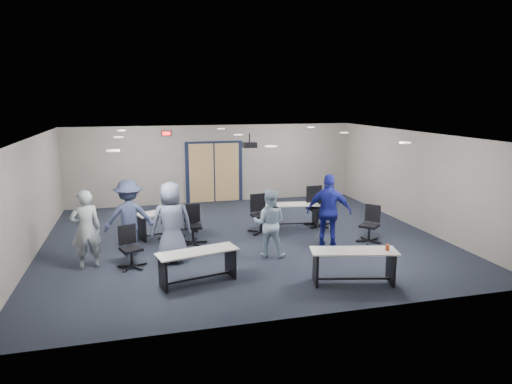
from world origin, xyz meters
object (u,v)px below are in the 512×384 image
object	(u,v)px
table_front_right	(354,261)
chair_back_a	(171,218)
table_back_left	(168,219)
chair_back_b	(193,225)
chair_back_c	(261,214)
chair_loose_left	(131,247)
table_front_left	(198,261)
person_plaid	(171,223)
person_lightblue	(270,223)
chair_back_d	(318,207)
chair_loose_right	(369,224)
person_back	(129,217)
table_back_right	(289,211)
person_navy	(329,212)
person_gray	(86,229)

from	to	relation	value
table_front_right	chair_back_a	xyz separation A→B (m)	(-3.27, 3.98, 0.05)
table_back_left	chair_back_b	bearing A→B (deg)	-79.95
chair_back_c	chair_loose_left	distance (m)	3.85
table_front_left	table_back_left	world-z (taller)	table_back_left
table_front_right	person_plaid	world-z (taller)	person_plaid
chair_back_b	person_lightblue	bearing A→B (deg)	-38.11
chair_back_d	chair_loose_right	distance (m)	1.86
table_front_left	chair_back_a	size ratio (longest dim) A/B	1.63
table_front_right	person_lightblue	size ratio (longest dim) A/B	1.12
table_back_left	person_back	world-z (taller)	person_back
chair_back_a	chair_back_d	distance (m)	4.15
table_front_left	chair_back_d	xyz separation A→B (m)	(3.85, 3.19, 0.13)
chair_back_d	person_plaid	world-z (taller)	person_plaid
chair_back_d	chair_loose_left	bearing A→B (deg)	-165.28
table_back_left	table_back_right	bearing A→B (deg)	-22.33
person_lightblue	table_front_left	bearing A→B (deg)	55.14
table_front_right	person_plaid	xyz separation A→B (m)	(-3.37, 2.11, 0.45)
chair_loose_right	chair_back_b	bearing A→B (deg)	-144.07
chair_loose_right	person_navy	size ratio (longest dim) A/B	0.52
table_front_right	chair_loose_right	size ratio (longest dim) A/B	1.87
chair_back_b	chair_back_d	distance (m)	3.72
chair_loose_right	person_navy	xyz separation A→B (m)	(-1.18, -0.14, 0.44)
chair_back_a	person_plaid	size ratio (longest dim) A/B	0.56
chair_back_b	person_lightblue	distance (m)	2.12
chair_back_b	person_back	bearing A→B (deg)	-163.68
table_front_right	chair_back_b	distance (m)	4.31
person_back	person_gray	bearing A→B (deg)	38.76
person_gray	table_back_right	bearing A→B (deg)	-170.95
chair_loose_left	person_lightblue	xyz separation A→B (m)	(3.10, -0.02, 0.33)
person_plaid	chair_back_a	bearing A→B (deg)	-96.41
chair_back_d	chair_back_c	bearing A→B (deg)	-179.56
table_back_right	person_plaid	size ratio (longest dim) A/B	0.93
table_front_right	person_navy	size ratio (longest dim) A/B	0.97
table_front_right	chair_back_d	distance (m)	4.11
chair_back_a	table_front_left	bearing A→B (deg)	-74.22
table_front_left	table_back_right	xyz separation A→B (m)	(3.05, 3.34, 0.02)
table_back_left	person_lightblue	bearing A→B (deg)	-67.91
chair_loose_right	table_back_left	bearing A→B (deg)	-152.25
chair_back_a	chair_loose_left	size ratio (longest dim) A/B	1.12
chair_loose_right	table_front_right	bearing A→B (deg)	-75.51
chair_back_b	table_back_right	bearing A→B (deg)	18.89
table_front_left	chair_back_c	world-z (taller)	chair_back_c
person_lightblue	person_back	world-z (taller)	person_back
person_back	chair_back_a	bearing A→B (deg)	-132.99
person_plaid	table_front_right	bearing A→B (deg)	144.81
table_front_left	table_back_left	bearing A→B (deg)	82.72
person_navy	table_back_left	bearing A→B (deg)	-1.58
person_lightblue	person_back	size ratio (longest dim) A/B	0.88
chair_back_a	person_gray	distance (m)	2.62
table_front_left	person_plaid	bearing A→B (deg)	94.06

